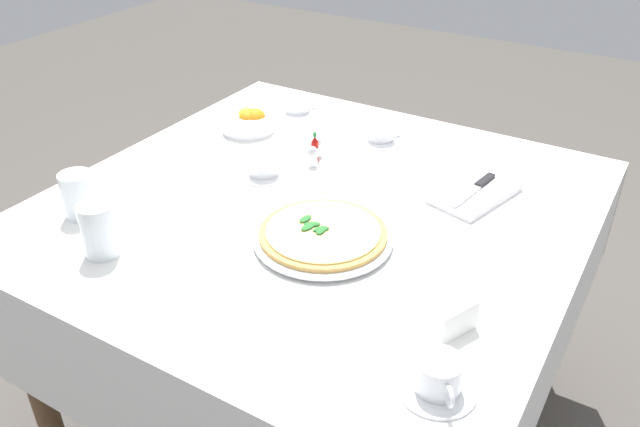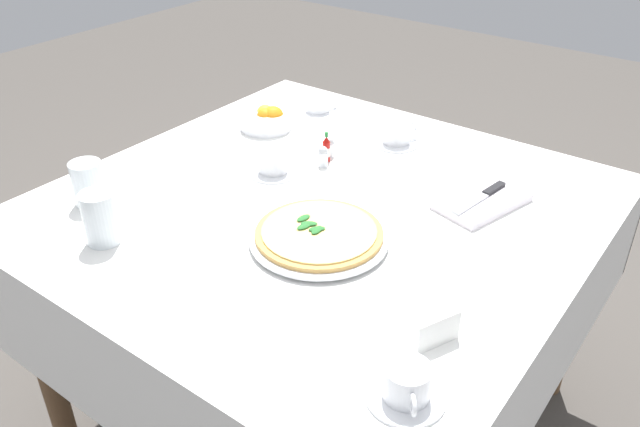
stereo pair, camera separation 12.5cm
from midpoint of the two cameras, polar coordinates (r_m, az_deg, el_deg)
name	(u,v)px [view 2 (the right image)]	position (r m, az deg, el deg)	size (l,w,h in m)	color
ground_plane	(321,414)	(2.01, 1.91, -17.28)	(8.00, 8.00, 0.00)	#4C4742
dining_table	(321,244)	(1.61, 2.29, -2.75)	(1.21, 1.21, 0.73)	white
pizza_plate	(319,238)	(1.39, 2.49, -2.23)	(0.30, 0.30, 0.02)	white
pizza	(319,232)	(1.38, 2.49, -1.75)	(0.28, 0.28, 0.02)	tan
coffee_cup_far_left	(273,162)	(1.66, -1.97, 4.47)	(0.13, 0.13, 0.07)	white
coffee_cup_near_left	(397,134)	(1.84, 8.72, 6.92)	(0.13, 0.13, 0.07)	white
coffee_cup_center_back	(318,104)	(2.03, 1.62, 9.53)	(0.13, 0.13, 0.06)	white
coffee_cup_back_corner	(407,385)	(1.06, 11.11, -14.67)	(0.13, 0.13, 0.06)	white
water_glass_left_edge	(101,220)	(1.43, -16.38, -0.61)	(0.07, 0.07, 0.12)	white
water_glass_right_edge	(89,185)	(1.59, -17.59, 2.35)	(0.07, 0.07, 0.11)	white
napkin_folded	(482,201)	(1.59, 16.25, 1.01)	(0.25, 0.18, 0.02)	white
dinner_knife	(482,196)	(1.58, 16.27, 1.41)	(0.20, 0.05, 0.01)	silver
citrus_bowl	(267,119)	(1.92, -2.81, 8.24)	(0.15, 0.15, 0.07)	white
hot_sauce_bottle	(326,149)	(1.72, 2.65, 5.61)	(0.02, 0.02, 0.08)	#B7140F
salt_shaker	(323,157)	(1.70, 2.39, 4.92)	(0.03, 0.03, 0.06)	white
pepper_shaker	(329,148)	(1.75, 2.89, 5.74)	(0.03, 0.03, 0.06)	white
menu_card	(439,333)	(1.15, 13.54, -10.28)	(0.08, 0.04, 0.06)	white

